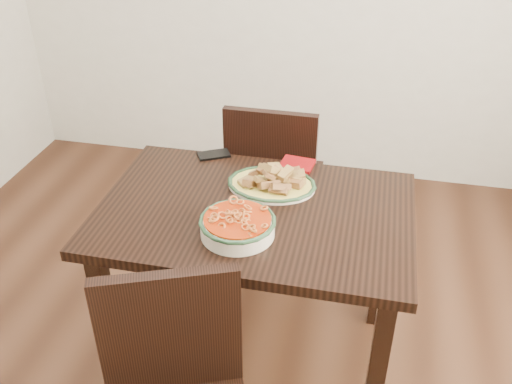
% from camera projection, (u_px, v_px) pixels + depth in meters
% --- Properties ---
extents(floor, '(3.50, 3.50, 0.00)m').
position_uv_depth(floor, '(223.00, 366.00, 2.40)').
color(floor, '#341C10').
rests_on(floor, ground).
extents(dining_table, '(1.14, 0.76, 0.75)m').
position_uv_depth(dining_table, '(255.00, 232.00, 2.12)').
color(dining_table, black).
rests_on(dining_table, ground).
extents(chair_far, '(0.42, 0.42, 0.89)m').
position_uv_depth(chair_far, '(274.00, 177.00, 2.75)').
color(chair_far, black).
rests_on(chair_far, ground).
extents(fish_plate, '(0.33, 0.26, 0.11)m').
position_uv_depth(fish_plate, '(272.00, 177.00, 2.17)').
color(fish_plate, beige).
rests_on(fish_plate, dining_table).
extents(noodle_bowl, '(0.26, 0.26, 0.08)m').
position_uv_depth(noodle_bowl, '(237.00, 224.00, 1.92)').
color(noodle_bowl, '#ECE2C8').
rests_on(noodle_bowl, dining_table).
extents(smartphone, '(0.15, 0.13, 0.01)m').
position_uv_depth(smartphone, '(214.00, 155.00, 2.40)').
color(smartphone, black).
rests_on(smartphone, dining_table).
extents(napkin, '(0.14, 0.12, 0.01)m').
position_uv_depth(napkin, '(297.00, 164.00, 2.33)').
color(napkin, maroon).
rests_on(napkin, dining_table).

